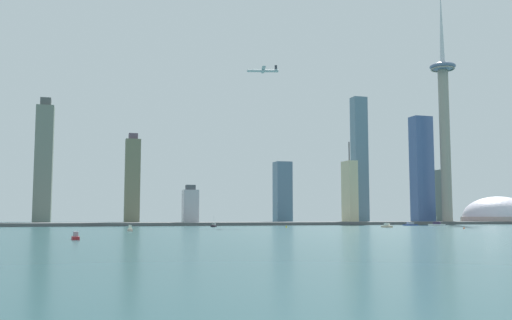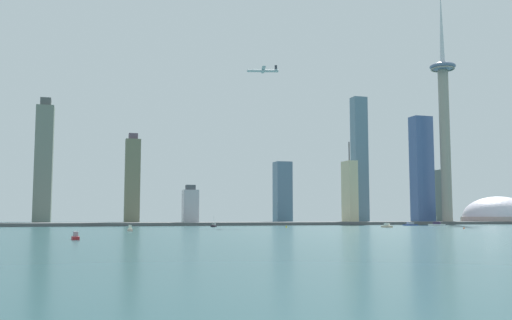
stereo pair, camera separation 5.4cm
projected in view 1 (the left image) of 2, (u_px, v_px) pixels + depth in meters
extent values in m
plane|color=#22474C|center=(489.00, 245.00, 217.33)|extent=(6000.00, 6000.00, 0.00)
cube|color=#595A5C|center=(212.00, 224.00, 671.94)|extent=(934.94, 72.72, 3.47)
cylinder|color=#9A9688|center=(445.00, 144.00, 762.59)|extent=(13.53, 13.53, 212.00)
ellipsoid|color=slate|center=(443.00, 67.00, 772.85)|extent=(34.37, 34.37, 10.36)
torus|color=#9A9688|center=(443.00, 69.00, 772.50)|extent=(31.29, 31.29, 2.07)
cone|color=silver|center=(441.00, 24.00, 778.59)|extent=(6.76, 6.76, 108.25)
cylinder|color=#BEA39E|center=(498.00, 220.00, 804.98)|extent=(100.92, 100.92, 9.73)
ellipsoid|color=silver|center=(498.00, 217.00, 805.45)|extent=(95.88, 95.88, 56.68)
cube|color=slate|center=(441.00, 197.00, 819.46)|extent=(15.49, 28.00, 76.36)
cube|color=slate|center=(283.00, 193.00, 787.12)|extent=(22.04, 21.04, 85.12)
cube|color=slate|center=(360.00, 160.00, 794.64)|extent=(19.73, 15.99, 176.49)
cube|color=beige|center=(350.00, 193.00, 746.78)|extent=(12.39, 24.93, 82.43)
cylinder|color=#4C4C51|center=(349.00, 152.00, 752.00)|extent=(1.60, 1.60, 25.58)
cube|color=#6B7057|center=(132.00, 182.00, 686.98)|extent=(17.68, 13.32, 103.28)
cube|color=#5F4C5A|center=(133.00, 136.00, 692.32)|extent=(10.61, 7.99, 7.11)
cube|color=slate|center=(44.00, 165.00, 682.65)|extent=(20.16, 24.72, 142.45)
cube|color=#515655|center=(46.00, 102.00, 690.02)|extent=(12.10, 14.83, 9.86)
cube|color=#405C93|center=(422.00, 170.00, 784.51)|extent=(26.93, 19.81, 147.40)
cube|color=#AFB1B9|center=(190.00, 208.00, 666.91)|extent=(17.99, 14.70, 41.22)
cube|color=#4E5259|center=(191.00, 187.00, 669.19)|extent=(10.79, 8.82, 5.76)
cube|color=white|center=(437.00, 225.00, 619.09)|extent=(14.93, 16.11, 1.97)
cube|color=#3C2D4D|center=(437.00, 223.00, 619.32)|extent=(7.45, 7.86, 2.59)
cylinder|color=silver|center=(437.00, 219.00, 619.75)|extent=(0.24, 0.24, 6.47)
cube|color=#B02329|center=(76.00, 238.00, 269.25)|extent=(3.81, 8.94, 1.48)
cube|color=#93949D|center=(76.00, 234.00, 269.44)|extent=(2.45, 4.01, 2.39)
cube|color=navy|center=(410.00, 225.00, 649.43)|extent=(16.84, 6.84, 1.29)
cube|color=#A4A8B4|center=(410.00, 223.00, 649.61)|extent=(7.49, 4.57, 2.54)
cube|color=beige|center=(387.00, 227.00, 546.66)|extent=(6.29, 13.13, 1.69)
cube|color=silver|center=(387.00, 224.00, 546.86)|extent=(3.83, 5.96, 2.35)
cube|color=beige|center=(130.00, 230.00, 416.23)|extent=(3.13, 8.40, 1.61)
cube|color=silver|center=(130.00, 227.00, 416.44)|extent=(2.13, 3.72, 2.78)
cube|color=black|center=(214.00, 226.00, 572.60)|extent=(8.66, 12.81, 1.64)
cube|color=#9EA09C|center=(214.00, 224.00, 572.81)|extent=(4.84, 6.07, 2.77)
cylinder|color=silver|center=(214.00, 219.00, 573.27)|extent=(0.24, 0.24, 6.82)
cone|color=yellow|center=(286.00, 226.00, 541.22)|extent=(1.75, 1.75, 2.44)
cone|color=#E54C19|center=(464.00, 228.00, 489.45)|extent=(1.62, 1.62, 1.81)
cylinder|color=silver|center=(263.00, 71.00, 632.66)|extent=(33.13, 11.42, 3.13)
sphere|color=silver|center=(248.00, 71.00, 631.91)|extent=(3.13, 3.13, 3.13)
cube|color=silver|center=(263.00, 70.00, 632.80)|extent=(11.51, 31.09, 0.50)
cube|color=silver|center=(276.00, 71.00, 633.34)|extent=(5.32, 11.22, 0.40)
cube|color=#2D333D|center=(276.00, 67.00, 633.68)|extent=(2.71, 1.15, 5.00)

